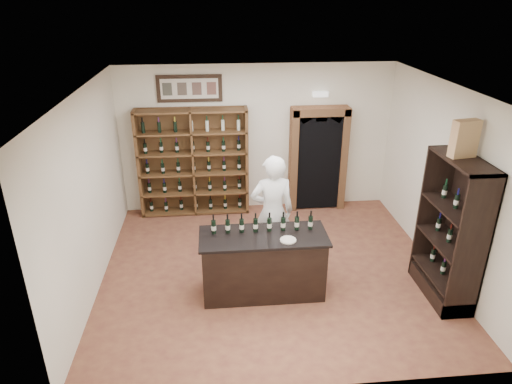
% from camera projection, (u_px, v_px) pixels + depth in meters
% --- Properties ---
extents(floor, '(5.50, 5.50, 0.00)m').
position_uv_depth(floor, '(271.00, 269.00, 7.63)').
color(floor, brown).
rests_on(floor, ground).
extents(ceiling, '(5.50, 5.50, 0.00)m').
position_uv_depth(ceiling, '(274.00, 89.00, 6.41)').
color(ceiling, white).
rests_on(ceiling, wall_back).
extents(wall_back, '(5.50, 0.04, 3.00)m').
position_uv_depth(wall_back, '(257.00, 139.00, 9.29)').
color(wall_back, white).
rests_on(wall_back, ground).
extents(wall_left, '(0.04, 5.00, 3.00)m').
position_uv_depth(wall_left, '(89.00, 194.00, 6.78)').
color(wall_left, white).
rests_on(wall_left, ground).
extents(wall_right, '(0.04, 5.00, 3.00)m').
position_uv_depth(wall_right, '(443.00, 181.00, 7.26)').
color(wall_right, white).
rests_on(wall_right, ground).
extents(wine_shelf, '(2.20, 0.38, 2.20)m').
position_uv_depth(wine_shelf, '(193.00, 162.00, 9.19)').
color(wine_shelf, brown).
rests_on(wine_shelf, ground).
extents(framed_picture, '(1.25, 0.04, 0.52)m').
position_uv_depth(framed_picture, '(189.00, 88.00, 8.73)').
color(framed_picture, black).
rests_on(framed_picture, wall_back).
extents(arched_doorway, '(1.17, 0.35, 2.17)m').
position_uv_depth(arched_doorway, '(318.00, 156.00, 9.39)').
color(arched_doorway, black).
rests_on(arched_doorway, ground).
extents(emergency_light, '(0.30, 0.10, 0.10)m').
position_uv_depth(emergency_light, '(320.00, 94.00, 8.96)').
color(emergency_light, white).
rests_on(emergency_light, wall_back).
extents(tasting_counter, '(1.88, 0.78, 1.00)m').
position_uv_depth(tasting_counter, '(263.00, 264.00, 6.87)').
color(tasting_counter, black).
rests_on(tasting_counter, ground).
extents(counter_bottle_0, '(0.07, 0.07, 0.30)m').
position_uv_depth(counter_bottle_0, '(214.00, 227.00, 6.67)').
color(counter_bottle_0, black).
rests_on(counter_bottle_0, tasting_counter).
extents(counter_bottle_1, '(0.07, 0.07, 0.30)m').
position_uv_depth(counter_bottle_1, '(228.00, 226.00, 6.69)').
color(counter_bottle_1, black).
rests_on(counter_bottle_1, tasting_counter).
extents(counter_bottle_2, '(0.07, 0.07, 0.30)m').
position_uv_depth(counter_bottle_2, '(242.00, 226.00, 6.70)').
color(counter_bottle_2, black).
rests_on(counter_bottle_2, tasting_counter).
extents(counter_bottle_3, '(0.07, 0.07, 0.30)m').
position_uv_depth(counter_bottle_3, '(256.00, 225.00, 6.72)').
color(counter_bottle_3, black).
rests_on(counter_bottle_3, tasting_counter).
extents(counter_bottle_4, '(0.07, 0.07, 0.30)m').
position_uv_depth(counter_bottle_4, '(269.00, 224.00, 6.74)').
color(counter_bottle_4, black).
rests_on(counter_bottle_4, tasting_counter).
extents(counter_bottle_5, '(0.07, 0.07, 0.30)m').
position_uv_depth(counter_bottle_5, '(283.00, 224.00, 6.76)').
color(counter_bottle_5, black).
rests_on(counter_bottle_5, tasting_counter).
extents(counter_bottle_6, '(0.07, 0.07, 0.30)m').
position_uv_depth(counter_bottle_6, '(297.00, 223.00, 6.78)').
color(counter_bottle_6, black).
rests_on(counter_bottle_6, tasting_counter).
extents(counter_bottle_7, '(0.07, 0.07, 0.30)m').
position_uv_depth(counter_bottle_7, '(310.00, 222.00, 6.79)').
color(counter_bottle_7, black).
rests_on(counter_bottle_7, tasting_counter).
extents(side_cabinet, '(0.48, 1.20, 2.20)m').
position_uv_depth(side_cabinet, '(449.00, 251.00, 6.72)').
color(side_cabinet, black).
rests_on(side_cabinet, ground).
extents(shopkeeper, '(0.74, 0.50, 1.95)m').
position_uv_depth(shopkeeper, '(272.00, 212.00, 7.39)').
color(shopkeeper, white).
rests_on(shopkeeper, ground).
extents(plate, '(0.23, 0.23, 0.02)m').
position_uv_depth(plate, '(288.00, 240.00, 6.51)').
color(plate, beige).
rests_on(plate, tasting_counter).
extents(wine_crate, '(0.38, 0.21, 0.51)m').
position_uv_depth(wine_crate, '(465.00, 139.00, 6.11)').
color(wine_crate, tan).
rests_on(wine_crate, side_cabinet).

